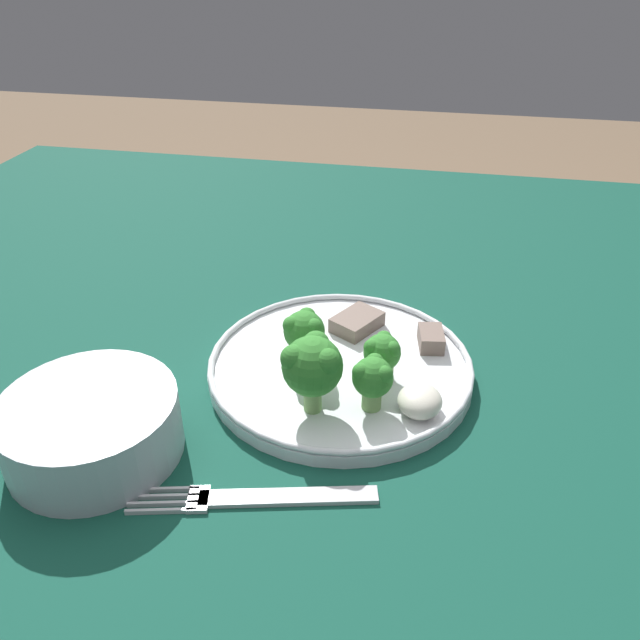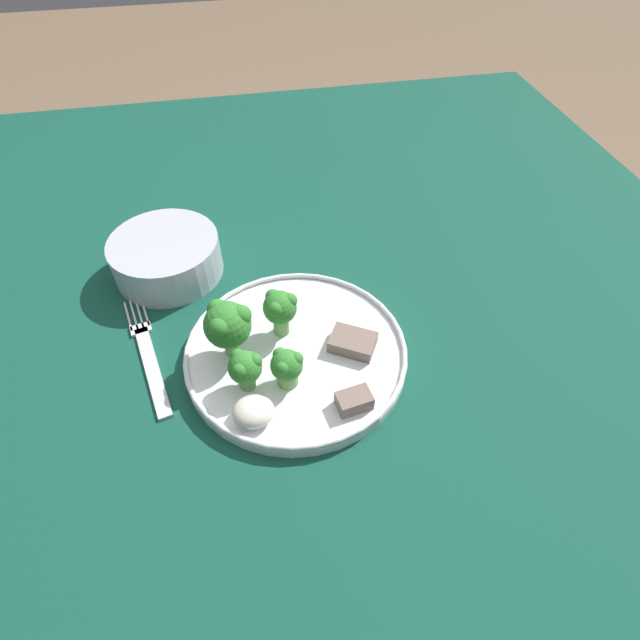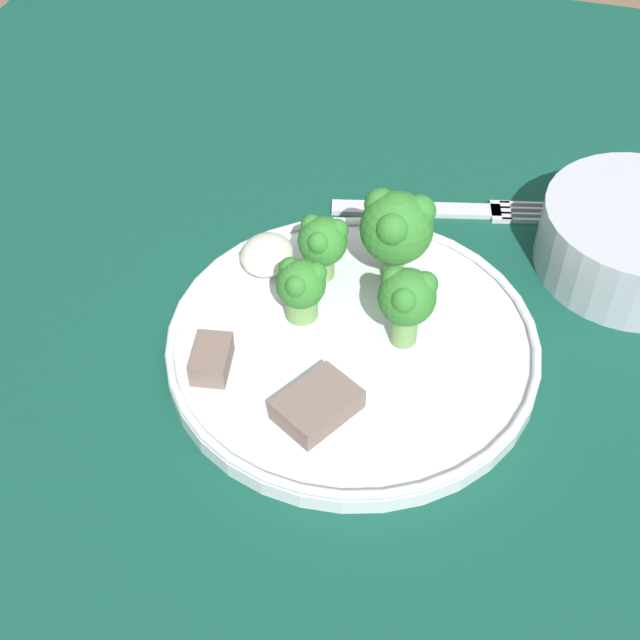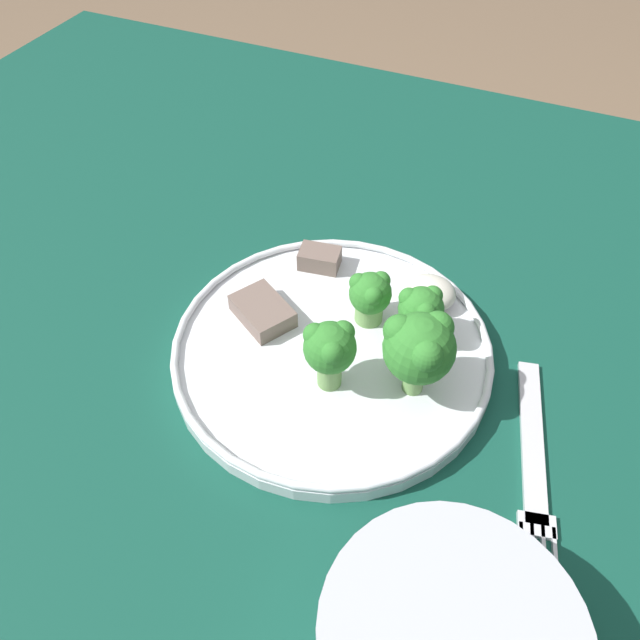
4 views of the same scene
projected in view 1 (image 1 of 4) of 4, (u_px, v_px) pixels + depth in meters
table at (240, 407)px, 0.68m from camera, size 1.16×1.18×0.72m
dinner_plate at (340, 366)px, 0.59m from camera, size 0.25×0.25×0.02m
fork at (255, 498)px, 0.46m from camera, size 0.06×0.18×0.00m
cream_bowl at (92, 428)px, 0.49m from camera, size 0.14×0.14×0.05m
broccoli_floret_near_rim_left at (382, 354)px, 0.55m from camera, size 0.03×0.03×0.05m
broccoli_floret_center_left at (304, 332)px, 0.56m from camera, size 0.04×0.04×0.06m
broccoli_floret_back_left at (312, 365)px, 0.51m from camera, size 0.05×0.05×0.07m
broccoli_floret_front_left at (373, 378)px, 0.52m from camera, size 0.04×0.03×0.05m
meat_slice_front_slice at (431, 339)px, 0.61m from camera, size 0.04×0.03×0.02m
meat_slice_middle_slice at (357, 322)px, 0.63m from camera, size 0.06×0.06×0.02m
sauce_dollop at (420, 401)px, 0.52m from camera, size 0.04×0.04×0.02m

